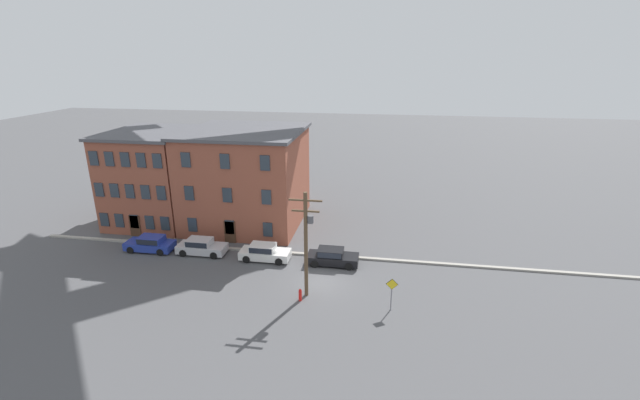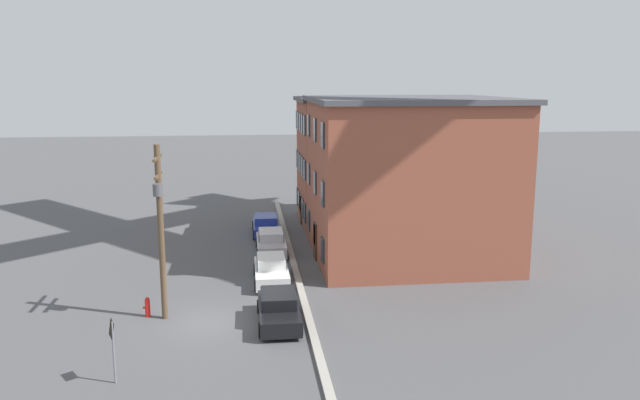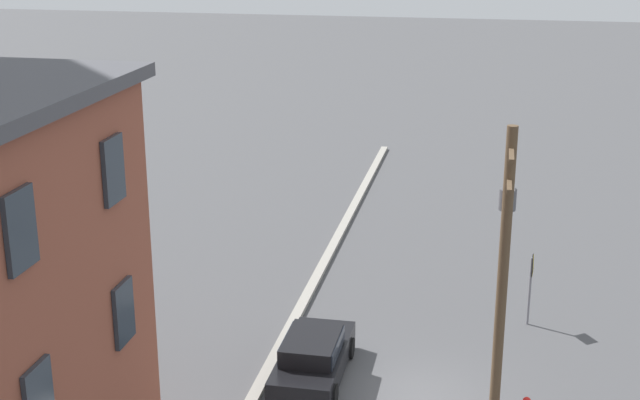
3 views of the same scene
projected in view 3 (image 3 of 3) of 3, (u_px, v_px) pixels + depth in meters
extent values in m
plane|color=#4C4C4F|center=(416.00, 398.00, 25.26)|extent=(200.00, 200.00, 0.00)
cube|color=#9E998E|center=(263.00, 380.00, 26.07)|extent=(56.00, 0.36, 0.16)
cube|color=#2D3842|center=(20.00, 230.00, 14.81)|extent=(0.90, 0.10, 1.40)
cube|color=#2D3842|center=(124.00, 313.00, 19.30)|extent=(0.90, 0.10, 1.40)
cube|color=#2D3842|center=(113.00, 170.00, 18.32)|extent=(0.90, 0.10, 1.40)
cube|color=black|center=(313.00, 362.00, 26.20)|extent=(4.40, 1.80, 0.70)
cube|color=black|center=(312.00, 345.00, 25.82)|extent=(2.20, 1.51, 0.55)
cube|color=#1E232D|center=(312.00, 345.00, 25.82)|extent=(2.02, 1.58, 0.48)
cylinder|color=black|center=(296.00, 343.00, 27.77)|extent=(0.66, 0.22, 0.66)
cylinder|color=black|center=(350.00, 348.00, 27.45)|extent=(0.66, 0.22, 0.66)
cylinder|color=black|center=(273.00, 389.00, 25.06)|extent=(0.66, 0.22, 0.66)
cylinder|color=black|center=(333.00, 395.00, 24.74)|extent=(0.66, 0.22, 0.66)
cylinder|color=slate|center=(530.00, 291.00, 29.46)|extent=(0.08, 0.08, 2.39)
cube|color=yellow|center=(533.00, 266.00, 29.18)|extent=(0.79, 0.03, 0.79)
cube|color=black|center=(532.00, 266.00, 29.18)|extent=(0.86, 0.02, 0.86)
cylinder|color=brown|center=(502.00, 281.00, 22.91)|extent=(0.28, 0.28, 8.17)
cube|color=brown|center=(511.00, 149.00, 21.85)|extent=(2.40, 0.12, 0.12)
cube|color=brown|center=(509.00, 181.00, 22.09)|extent=(2.00, 0.12, 0.12)
cylinder|color=#515156|center=(508.00, 199.00, 22.60)|extent=(0.44, 0.44, 0.55)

